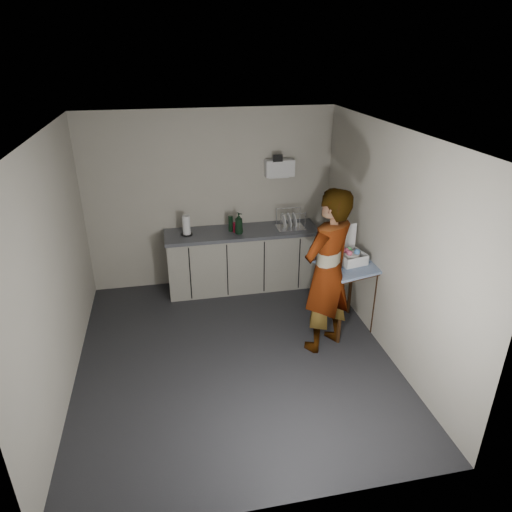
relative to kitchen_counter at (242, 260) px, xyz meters
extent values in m
plane|color=#252529|center=(-0.40, -1.70, -0.43)|extent=(4.00, 4.00, 0.00)
cube|color=beige|center=(-0.40, 0.29, 0.87)|extent=(3.60, 0.02, 2.60)
cube|color=beige|center=(1.39, -1.70, 0.87)|extent=(0.02, 4.00, 2.60)
cube|color=beige|center=(-2.19, -1.70, 0.87)|extent=(0.02, 4.00, 2.60)
cube|color=silver|center=(-0.40, -1.70, 2.17)|extent=(3.60, 4.00, 0.01)
cube|color=black|center=(0.00, 0.00, -0.39)|extent=(2.20, 0.52, 0.08)
cube|color=#A4A092|center=(0.00, 0.00, 0.00)|extent=(2.20, 0.58, 0.86)
cube|color=#50515A|center=(0.00, 0.00, 0.46)|extent=(2.24, 0.62, 0.05)
cube|color=black|center=(-0.80, -0.29, 0.00)|extent=(0.02, 0.01, 0.80)
cube|color=black|center=(-0.27, -0.29, 0.00)|extent=(0.02, 0.01, 0.80)
cube|color=black|center=(0.27, -0.29, 0.00)|extent=(0.01, 0.01, 0.80)
cube|color=black|center=(0.80, -0.29, 0.00)|extent=(0.02, 0.01, 0.80)
cube|color=white|center=(0.60, 0.22, 1.32)|extent=(0.42, 0.16, 0.24)
cube|color=white|center=(0.60, 0.27, 1.18)|extent=(0.30, 0.06, 0.04)
cube|color=black|center=(0.55, 0.13, 1.48)|extent=(0.14, 0.02, 0.10)
cylinder|color=#3B1E0D|center=(0.91, -1.68, 0.00)|extent=(0.05, 0.05, 0.85)
cylinder|color=#3B1E0D|center=(1.42, -1.56, 0.00)|extent=(0.05, 0.05, 0.85)
cylinder|color=#3B1E0D|center=(0.78, -1.17, 0.00)|extent=(0.05, 0.05, 0.85)
cylinder|color=#3B1E0D|center=(1.29, -1.05, 0.00)|extent=(0.05, 0.05, 0.85)
cube|color=#3B1E0D|center=(1.10, -1.37, 0.44)|extent=(0.76, 0.76, 0.04)
cube|color=#184691|center=(1.10, -1.37, 0.48)|extent=(0.86, 0.86, 0.03)
imported|color=#B2A593|center=(0.70, -1.69, 0.57)|extent=(0.87, 0.79, 2.00)
imported|color=black|center=(-0.06, -0.11, 0.64)|extent=(0.17, 0.17, 0.31)
cylinder|color=red|center=(-0.10, -0.03, 0.55)|extent=(0.07, 0.07, 0.14)
cylinder|color=black|center=(-0.16, 0.01, 0.60)|extent=(0.07, 0.07, 0.23)
cylinder|color=black|center=(-0.80, -0.01, 0.49)|extent=(0.16, 0.16, 0.02)
cylinder|color=white|center=(-0.80, -0.01, 0.63)|extent=(0.11, 0.11, 0.27)
cube|color=silver|center=(0.71, -0.06, 0.49)|extent=(0.40, 0.30, 0.02)
cylinder|color=silver|center=(0.53, -0.19, 0.63)|extent=(0.01, 0.01, 0.26)
cylinder|color=silver|center=(0.89, -0.19, 0.63)|extent=(0.01, 0.01, 0.26)
cylinder|color=silver|center=(0.53, 0.07, 0.63)|extent=(0.01, 0.01, 0.26)
cylinder|color=silver|center=(0.89, 0.07, 0.63)|extent=(0.01, 0.01, 0.26)
cylinder|color=white|center=(0.61, -0.06, 0.61)|extent=(0.05, 0.22, 0.22)
cylinder|color=white|center=(0.69, -0.06, 0.61)|extent=(0.05, 0.22, 0.22)
cylinder|color=white|center=(0.77, -0.06, 0.61)|extent=(0.05, 0.22, 0.22)
cube|color=white|center=(1.13, -1.34, 0.50)|extent=(0.37, 0.37, 0.01)
cube|color=white|center=(1.16, -1.49, 0.56)|extent=(0.31, 0.07, 0.11)
cube|color=white|center=(1.10, -1.19, 0.56)|extent=(0.31, 0.07, 0.11)
cube|color=white|center=(0.98, -1.37, 0.56)|extent=(0.07, 0.31, 0.11)
cube|color=white|center=(1.28, -1.31, 0.56)|extent=(0.07, 0.31, 0.11)
cube|color=white|center=(1.10, -1.18, 0.78)|extent=(0.31, 0.08, 0.31)
cylinder|color=white|center=(1.13, -1.34, 0.56)|extent=(0.21, 0.21, 0.11)
sphere|color=#FF5D87|center=(1.09, -1.39, 0.64)|extent=(0.07, 0.07, 0.07)
sphere|color=#5DA7FF|center=(1.19, -1.37, 0.64)|extent=(0.07, 0.07, 0.07)
sphere|color=#54CE6A|center=(1.12, -1.29, 0.64)|extent=(0.07, 0.07, 0.07)
sphere|color=#FF5D87|center=(1.08, -1.31, 0.64)|extent=(0.07, 0.07, 0.07)
camera|label=1|loc=(-1.03, -6.09, 2.93)|focal=32.00mm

